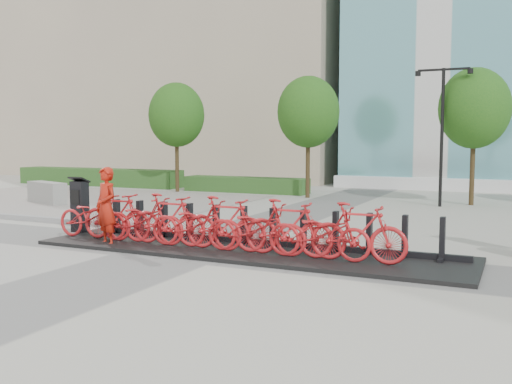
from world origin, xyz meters
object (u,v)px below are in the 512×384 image
at_px(kiosk, 80,205).
at_px(worker_red, 106,207).
at_px(bike_0, 92,217).
at_px(jersey_barrier, 47,193).

distance_m(kiosk, worker_red, 1.92).
relative_size(kiosk, worker_red, 0.78).
xyz_separation_m(bike_0, worker_red, (0.71, -0.35, 0.31)).
height_order(worker_red, jersey_barrier, worker_red).
distance_m(kiosk, jersey_barrier, 8.13).
xyz_separation_m(kiosk, worker_red, (1.65, -0.96, 0.15)).
bearing_deg(jersey_barrier, worker_red, -18.57).
relative_size(kiosk, jersey_barrier, 0.67).
relative_size(bike_0, worker_red, 1.09).
bearing_deg(bike_0, worker_red, -116.44).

